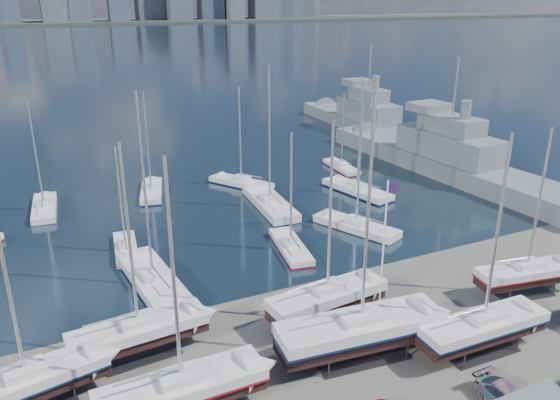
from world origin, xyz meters
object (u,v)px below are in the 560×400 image
naval_ship_west (367,123)px  sailboat_cradle_0 (27,383)px  naval_ship_east (447,162)px  flagpole (384,245)px

naval_ship_west → sailboat_cradle_0: bearing=133.8°
naval_ship_east → flagpole: bearing=128.4°
naval_ship_east → sailboat_cradle_0: bearing=112.0°
sailboat_cradle_0 → flagpole: sailboat_cradle_0 is taller
naval_ship_west → naval_ship_east: bearing=172.9°
naval_ship_west → flagpole: 66.69m
naval_ship_east → naval_ship_west: 27.68m
naval_ship_west → flagpole: (-36.43, -55.61, 5.21)m
naval_ship_west → flagpole: bearing=149.2°
sailboat_cradle_0 → naval_ship_east: size_ratio=0.34×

